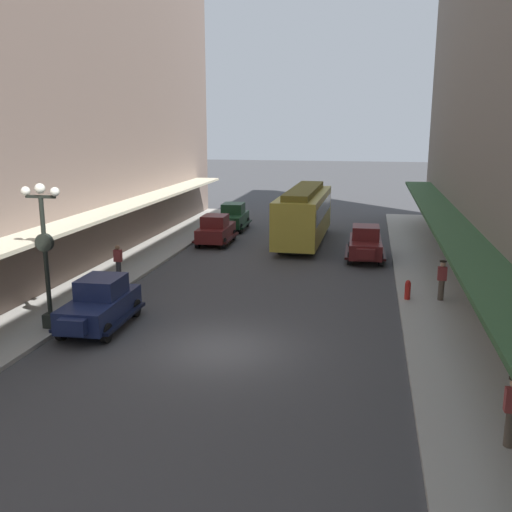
{
  "coord_description": "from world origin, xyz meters",
  "views": [
    {
      "loc": [
        4.63,
        -17.19,
        7.27
      ],
      "look_at": [
        0.0,
        6.0,
        1.8
      ],
      "focal_mm": 40.13,
      "sensor_mm": 36.0,
      "label": 1
    }
  ],
  "objects_px": {
    "parked_car_0": "(100,303)",
    "parked_car_2": "(365,243)",
    "pedestrian_1": "(512,411)",
    "pedestrian_2": "(442,280)",
    "parked_car_3": "(233,216)",
    "pedestrian_0": "(118,262)",
    "parked_car_1": "(216,229)",
    "fire_hydrant": "(408,290)",
    "lamp_post_with_clock": "(45,250)",
    "streetcar": "(304,213)"
  },
  "relations": [
    {
      "from": "lamp_post_with_clock",
      "to": "pedestrian_1",
      "type": "height_order",
      "value": "lamp_post_with_clock"
    },
    {
      "from": "pedestrian_2",
      "to": "pedestrian_0",
      "type": "bearing_deg",
      "value": 178.25
    },
    {
      "from": "parked_car_1",
      "to": "parked_car_2",
      "type": "height_order",
      "value": "same"
    },
    {
      "from": "parked_car_0",
      "to": "parked_car_3",
      "type": "distance_m",
      "value": 20.25
    },
    {
      "from": "parked_car_3",
      "to": "pedestrian_1",
      "type": "height_order",
      "value": "parked_car_3"
    },
    {
      "from": "pedestrian_2",
      "to": "fire_hydrant",
      "type": "bearing_deg",
      "value": -173.41
    },
    {
      "from": "parked_car_1",
      "to": "parked_car_2",
      "type": "relative_size",
      "value": 1.0
    },
    {
      "from": "streetcar",
      "to": "pedestrian_0",
      "type": "height_order",
      "value": "streetcar"
    },
    {
      "from": "parked_car_2",
      "to": "pedestrian_0",
      "type": "bearing_deg",
      "value": -148.32
    },
    {
      "from": "fire_hydrant",
      "to": "pedestrian_1",
      "type": "relative_size",
      "value": 0.49
    },
    {
      "from": "fire_hydrant",
      "to": "pedestrian_1",
      "type": "height_order",
      "value": "pedestrian_1"
    },
    {
      "from": "streetcar",
      "to": "lamp_post_with_clock",
      "type": "height_order",
      "value": "lamp_post_with_clock"
    },
    {
      "from": "parked_car_0",
      "to": "lamp_post_with_clock",
      "type": "xyz_separation_m",
      "value": [
        -1.58,
        -0.71,
        2.04
      ]
    },
    {
      "from": "parked_car_0",
      "to": "pedestrian_0",
      "type": "xyz_separation_m",
      "value": [
        -1.96,
        5.85,
        0.05
      ]
    },
    {
      "from": "pedestrian_1",
      "to": "parked_car_0",
      "type": "bearing_deg",
      "value": 155.6
    },
    {
      "from": "parked_car_0",
      "to": "pedestrian_1",
      "type": "relative_size",
      "value": 2.58
    },
    {
      "from": "parked_car_3",
      "to": "fire_hydrant",
      "type": "bearing_deg",
      "value": -53.51
    },
    {
      "from": "lamp_post_with_clock",
      "to": "fire_hydrant",
      "type": "height_order",
      "value": "lamp_post_with_clock"
    },
    {
      "from": "pedestrian_2",
      "to": "parked_car_1",
      "type": "bearing_deg",
      "value": 141.38
    },
    {
      "from": "parked_car_1",
      "to": "pedestrian_0",
      "type": "distance_m",
      "value": 9.63
    },
    {
      "from": "parked_car_0",
      "to": "pedestrian_2",
      "type": "distance_m",
      "value": 13.63
    },
    {
      "from": "parked_car_2",
      "to": "streetcar",
      "type": "distance_m",
      "value": 5.49
    },
    {
      "from": "parked_car_0",
      "to": "parked_car_1",
      "type": "xyz_separation_m",
      "value": [
        0.21,
        15.23,
        0.0
      ]
    },
    {
      "from": "parked_car_1",
      "to": "pedestrian_1",
      "type": "bearing_deg",
      "value": -59.13
    },
    {
      "from": "lamp_post_with_clock",
      "to": "pedestrian_1",
      "type": "xyz_separation_m",
      "value": [
        14.37,
        -5.09,
        -1.97
      ]
    },
    {
      "from": "parked_car_1",
      "to": "parked_car_3",
      "type": "xyz_separation_m",
      "value": [
        -0.14,
        5.02,
        0.0
      ]
    },
    {
      "from": "streetcar",
      "to": "pedestrian_1",
      "type": "distance_m",
      "value": 23.6
    },
    {
      "from": "parked_car_3",
      "to": "fire_hydrant",
      "type": "xyz_separation_m",
      "value": [
        11.1,
        -15.0,
        -0.38
      ]
    },
    {
      "from": "parked_car_2",
      "to": "parked_car_3",
      "type": "xyz_separation_m",
      "value": [
        -9.25,
        7.44,
        0.0
      ]
    },
    {
      "from": "parked_car_3",
      "to": "pedestrian_2",
      "type": "distance_m",
      "value": 19.37
    },
    {
      "from": "pedestrian_1",
      "to": "pedestrian_2",
      "type": "bearing_deg",
      "value": 91.38
    },
    {
      "from": "streetcar",
      "to": "pedestrian_1",
      "type": "xyz_separation_m",
      "value": [
        7.3,
        -22.42,
        -0.89
      ]
    },
    {
      "from": "lamp_post_with_clock",
      "to": "pedestrian_0",
      "type": "relative_size",
      "value": 3.15
    },
    {
      "from": "parked_car_2",
      "to": "parked_car_0",
      "type": "bearing_deg",
      "value": -126.05
    },
    {
      "from": "parked_car_2",
      "to": "parked_car_3",
      "type": "distance_m",
      "value": 11.87
    },
    {
      "from": "parked_car_0",
      "to": "parked_car_2",
      "type": "xyz_separation_m",
      "value": [
        9.33,
        12.82,
        0.0
      ]
    },
    {
      "from": "parked_car_3",
      "to": "pedestrian_2",
      "type": "relative_size",
      "value": 2.58
    },
    {
      "from": "pedestrian_0",
      "to": "parked_car_1",
      "type": "bearing_deg",
      "value": 76.97
    },
    {
      "from": "parked_car_1",
      "to": "lamp_post_with_clock",
      "type": "height_order",
      "value": "lamp_post_with_clock"
    },
    {
      "from": "parked_car_2",
      "to": "lamp_post_with_clock",
      "type": "relative_size",
      "value": 0.83
    },
    {
      "from": "parked_car_2",
      "to": "fire_hydrant",
      "type": "height_order",
      "value": "parked_car_2"
    },
    {
      "from": "lamp_post_with_clock",
      "to": "parked_car_2",
      "type": "bearing_deg",
      "value": 51.1
    },
    {
      "from": "streetcar",
      "to": "pedestrian_1",
      "type": "height_order",
      "value": "streetcar"
    },
    {
      "from": "pedestrian_1",
      "to": "pedestrian_2",
      "type": "distance_m",
      "value": 11.21
    },
    {
      "from": "parked_car_1",
      "to": "pedestrian_0",
      "type": "bearing_deg",
      "value": -103.03
    },
    {
      "from": "parked_car_3",
      "to": "fire_hydrant",
      "type": "relative_size",
      "value": 5.25
    },
    {
      "from": "parked_car_0",
      "to": "parked_car_2",
      "type": "distance_m",
      "value": 15.85
    },
    {
      "from": "parked_car_3",
      "to": "lamp_post_with_clock",
      "type": "distance_m",
      "value": 21.12
    },
    {
      "from": "pedestrian_2",
      "to": "lamp_post_with_clock",
      "type": "bearing_deg",
      "value": -156.56
    },
    {
      "from": "lamp_post_with_clock",
      "to": "parked_car_1",
      "type": "bearing_deg",
      "value": 83.58
    }
  ]
}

